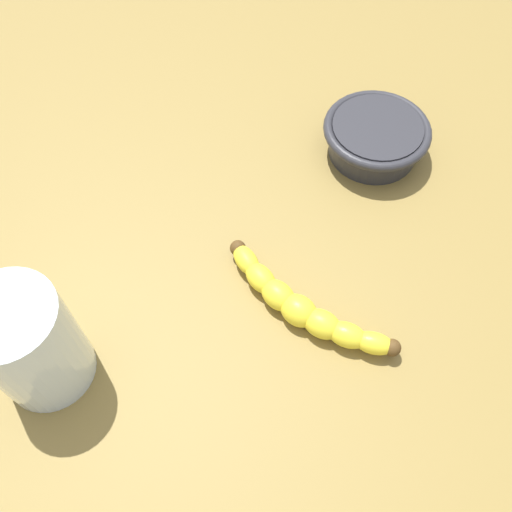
{
  "coord_description": "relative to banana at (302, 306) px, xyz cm",
  "views": [
    {
      "loc": [
        -29.85,
        -10.99,
        57.08
      ],
      "look_at": [
        1.32,
        -3.08,
        5.0
      ],
      "focal_mm": 38.83,
      "sensor_mm": 36.0,
      "label": 1
    }
  ],
  "objects": [
    {
      "name": "smoothie_glass",
      "position": [
        -12.45,
        23.39,
        4.38
      ],
      "size": [
        9.05,
        9.05,
        12.91
      ],
      "color": "silver",
      "rests_on": "wooden_tabletop"
    },
    {
      "name": "ceramic_bowl",
      "position": [
        25.02,
        -4.14,
        1.12
      ],
      "size": [
        13.45,
        13.45,
        4.62
      ],
      "color": "#2D2D33",
      "rests_on": "wooden_tabletop"
    },
    {
      "name": "wooden_tabletop",
      "position": [
        3.3,
        9.29,
        -3.15
      ],
      "size": [
        120.0,
        120.0,
        3.0
      ],
      "primitive_type": "cube",
      "color": "olive",
      "rests_on": "ground"
    },
    {
      "name": "banana",
      "position": [
        0.0,
        0.0,
        0.0
      ],
      "size": [
        10.01,
        20.15,
        3.3
      ],
      "rotation": [
        0.0,
        0.0,
        4.31
      ],
      "color": "yellow",
      "rests_on": "wooden_tabletop"
    }
  ]
}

